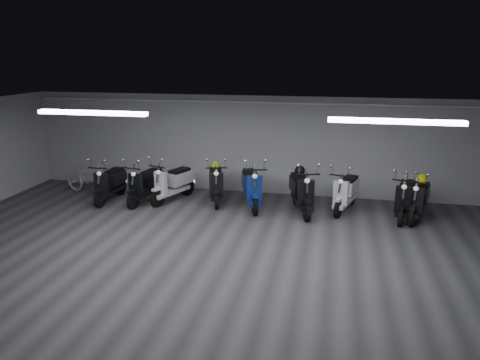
% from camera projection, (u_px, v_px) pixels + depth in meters
% --- Properties ---
extents(floor, '(14.00, 10.00, 0.01)m').
position_uv_depth(floor, '(222.00, 269.00, 8.62)').
color(floor, '#38383B').
rests_on(floor, ground).
extents(ceiling, '(14.00, 10.00, 0.01)m').
position_uv_depth(ceiling, '(221.00, 121.00, 7.86)').
color(ceiling, slate).
rests_on(ceiling, ground).
extents(back_wall, '(14.00, 0.01, 2.80)m').
position_uv_depth(back_wall, '(265.00, 145.00, 12.96)').
color(back_wall, '#A7A7AA').
rests_on(back_wall, ground).
extents(fluor_strip_left, '(2.40, 0.18, 0.08)m').
position_uv_depth(fluor_strip_left, '(92.00, 113.00, 9.42)').
color(fluor_strip_left, white).
rests_on(fluor_strip_left, ceiling).
extents(fluor_strip_right, '(2.40, 0.18, 0.08)m').
position_uv_depth(fluor_strip_right, '(395.00, 121.00, 8.23)').
color(fluor_strip_right, white).
rests_on(fluor_strip_right, ceiling).
extents(conduit, '(13.60, 0.05, 0.05)m').
position_uv_depth(conduit, '(265.00, 103.00, 12.55)').
color(conduit, white).
rests_on(conduit, back_wall).
extents(scooter_0, '(0.62, 1.79, 1.33)m').
position_uv_depth(scooter_0, '(109.00, 178.00, 12.41)').
color(scooter_0, black).
rests_on(scooter_0, floor).
extents(scooter_1, '(0.92, 1.89, 1.35)m').
position_uv_depth(scooter_1, '(145.00, 178.00, 12.29)').
color(scooter_1, black).
rests_on(scooter_1, floor).
extents(scooter_2, '(1.24, 1.92, 1.36)m').
position_uv_depth(scooter_2, '(172.00, 177.00, 12.40)').
color(scooter_2, white).
rests_on(scooter_2, floor).
extents(scooter_3, '(1.10, 1.93, 1.36)m').
position_uv_depth(scooter_3, '(216.00, 178.00, 12.34)').
color(scooter_3, black).
rests_on(scooter_3, floor).
extents(scooter_4, '(1.23, 2.06, 1.45)m').
position_uv_depth(scooter_4, '(252.00, 181.00, 11.88)').
color(scooter_4, navy).
rests_on(scooter_4, floor).
extents(scooter_5, '(1.18, 2.04, 1.44)m').
position_uv_depth(scooter_5, '(302.00, 185.00, 11.49)').
color(scooter_5, black).
rests_on(scooter_5, floor).
extents(scooter_6, '(1.09, 1.89, 1.33)m').
position_uv_depth(scooter_6, '(346.00, 186.00, 11.61)').
color(scooter_6, white).
rests_on(scooter_6, floor).
extents(scooter_7, '(1.02, 1.94, 1.37)m').
position_uv_depth(scooter_7, '(406.00, 191.00, 11.08)').
color(scooter_7, black).
rests_on(scooter_7, floor).
extents(scooter_8, '(1.12, 1.88, 1.33)m').
position_uv_depth(scooter_8, '(419.00, 193.00, 11.02)').
color(scooter_8, black).
rests_on(scooter_8, floor).
extents(bicycle, '(1.88, 1.18, 1.15)m').
position_uv_depth(bicycle, '(88.00, 175.00, 13.03)').
color(bicycle, silver).
rests_on(bicycle, floor).
extents(helmet_0, '(0.26, 0.26, 0.26)m').
position_uv_depth(helmet_0, '(422.00, 179.00, 11.15)').
color(helmet_0, '#F0F30E').
rests_on(helmet_0, scooter_8).
extents(helmet_1, '(0.27, 0.27, 0.27)m').
position_uv_depth(helmet_1, '(300.00, 171.00, 11.67)').
color(helmet_1, black).
rests_on(helmet_1, scooter_5).
extents(helmet_2, '(0.24, 0.24, 0.24)m').
position_uv_depth(helmet_2, '(216.00, 165.00, 12.51)').
color(helmet_2, '#C2D50C').
rests_on(helmet_2, scooter_3).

